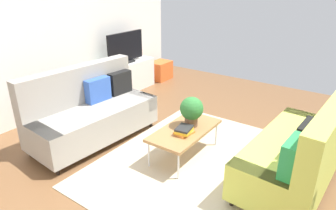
% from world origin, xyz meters
% --- Properties ---
extents(ground_plane, '(7.68, 7.68, 0.00)m').
position_xyz_m(ground_plane, '(0.00, 0.00, 0.00)').
color(ground_plane, brown).
extents(wall_far, '(6.40, 0.12, 2.90)m').
position_xyz_m(wall_far, '(0.00, 2.80, 1.45)').
color(wall_far, white).
rests_on(wall_far, ground_plane).
extents(area_rug, '(2.90, 2.20, 0.01)m').
position_xyz_m(area_rug, '(0.00, -0.19, 0.01)').
color(area_rug, beige).
rests_on(area_rug, ground_plane).
extents(couch_beige, '(1.96, 0.98, 1.10)m').
position_xyz_m(couch_beige, '(-0.33, 1.43, 0.45)').
color(couch_beige, gray).
rests_on(couch_beige, ground_plane).
extents(couch_green, '(1.95, 0.95, 1.10)m').
position_xyz_m(couch_green, '(0.33, -1.41, 0.45)').
color(couch_green, '#C1CC51').
rests_on(couch_green, ground_plane).
extents(coffee_table, '(1.10, 0.56, 0.42)m').
position_xyz_m(coffee_table, '(0.05, 0.01, 0.39)').
color(coffee_table, '#9E7042').
rests_on(coffee_table, ground_plane).
extents(tv_console, '(1.40, 0.44, 0.64)m').
position_xyz_m(tv_console, '(1.55, 2.46, 0.32)').
color(tv_console, silver).
rests_on(tv_console, ground_plane).
extents(tv, '(1.00, 0.20, 0.64)m').
position_xyz_m(tv, '(1.55, 2.44, 0.95)').
color(tv, black).
rests_on(tv, tv_console).
extents(storage_trunk, '(0.52, 0.40, 0.44)m').
position_xyz_m(storage_trunk, '(2.65, 2.36, 0.22)').
color(storage_trunk, orange).
rests_on(storage_trunk, ground_plane).
extents(potted_plant, '(0.32, 0.32, 0.42)m').
position_xyz_m(potted_plant, '(0.18, -0.01, 0.66)').
color(potted_plant, brown).
rests_on(potted_plant, coffee_table).
extents(table_book_0, '(0.27, 0.22, 0.03)m').
position_xyz_m(table_book_0, '(-0.07, -0.05, 0.43)').
color(table_book_0, orange).
rests_on(table_book_0, coffee_table).
extents(table_book_1, '(0.27, 0.22, 0.04)m').
position_xyz_m(table_book_1, '(-0.07, -0.05, 0.47)').
color(table_book_1, gold).
rests_on(table_book_1, table_book_0).
extents(table_book_2, '(0.27, 0.22, 0.03)m').
position_xyz_m(table_book_2, '(-0.07, -0.05, 0.50)').
color(table_book_2, '#262626').
rests_on(table_book_2, table_book_1).
extents(vase_0, '(0.09, 0.09, 0.15)m').
position_xyz_m(vase_0, '(0.97, 2.51, 0.72)').
color(vase_0, '#33B29E').
rests_on(vase_0, tv_console).
extents(vase_1, '(0.12, 0.12, 0.15)m').
position_xyz_m(vase_1, '(1.12, 2.51, 0.72)').
color(vase_1, '#33B29E').
rests_on(vase_1, tv_console).
extents(bottle_0, '(0.05, 0.05, 0.19)m').
position_xyz_m(bottle_0, '(1.30, 2.42, 0.74)').
color(bottle_0, gold).
rests_on(bottle_0, tv_console).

